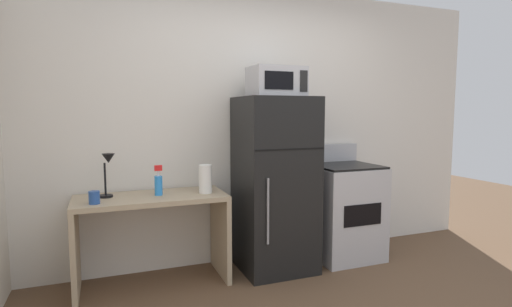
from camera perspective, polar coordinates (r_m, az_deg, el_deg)
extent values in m
cube|color=silver|center=(3.91, 0.17, 4.02)|extent=(5.00, 0.10, 2.60)
cube|color=tan|center=(3.40, -14.74, -6.18)|extent=(1.21, 0.54, 0.04)
cube|color=tan|center=(3.48, -24.41, -12.61)|extent=(0.04, 0.54, 0.71)
cube|color=tan|center=(3.60, -5.11, -11.48)|extent=(0.04, 0.54, 0.71)
cylinder|color=black|center=(3.44, -20.65, -5.71)|extent=(0.11, 0.11, 0.02)
cylinder|color=black|center=(3.42, -20.74, -3.43)|extent=(0.02, 0.02, 0.26)
cone|color=black|center=(3.38, -20.33, -0.65)|extent=(0.10, 0.10, 0.08)
cylinder|color=#2D8CEA|center=(3.38, -13.75, -4.47)|extent=(0.06, 0.06, 0.16)
cylinder|color=white|center=(3.37, -13.79, -2.75)|extent=(0.02, 0.02, 0.04)
cube|color=red|center=(3.35, -13.79, -2.02)|extent=(0.06, 0.03, 0.04)
cylinder|color=white|center=(3.40, -7.23, -3.62)|extent=(0.11, 0.11, 0.24)
cylinder|color=#264C99|center=(3.22, -22.09, -5.85)|extent=(0.08, 0.08, 0.09)
cube|color=black|center=(3.62, 2.70, -4.39)|extent=(0.64, 0.63, 1.56)
cube|color=black|center=(3.29, 4.96, 0.60)|extent=(0.63, 0.00, 0.01)
cylinder|color=gray|center=(3.28, 1.73, -8.27)|extent=(0.02, 0.02, 0.55)
cube|color=#B7B7BC|center=(3.56, 2.90, 10.17)|extent=(0.46, 0.34, 0.26)
cube|color=black|center=(3.38, 3.33, 10.39)|extent=(0.26, 0.01, 0.15)
cube|color=black|center=(3.48, 6.84, 10.23)|extent=(0.07, 0.01, 0.18)
cube|color=#B7B7BC|center=(4.06, 12.45, -8.18)|extent=(0.63, 0.60, 0.90)
cube|color=black|center=(3.98, 12.60, -1.73)|extent=(0.60, 0.58, 0.02)
cube|color=#B7B7BC|center=(4.20, 10.51, 0.08)|extent=(0.63, 0.04, 0.18)
cube|color=black|center=(3.81, 15.01, -8.48)|extent=(0.40, 0.01, 0.20)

